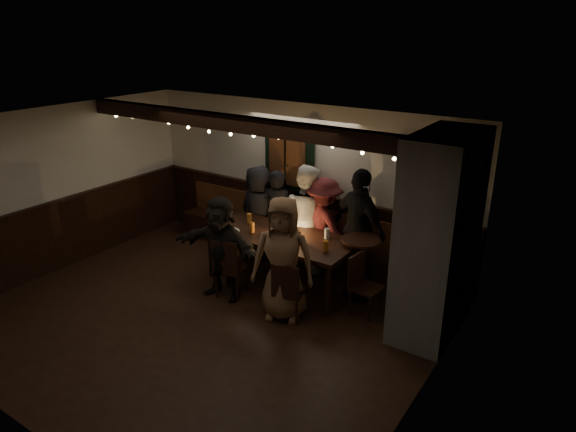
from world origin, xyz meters
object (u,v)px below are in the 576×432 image
Objects in this scene: person_a at (259,212)px; person_d at (324,226)px; chair_near_right at (288,289)px; chair_end at (362,281)px; person_f at (221,248)px; person_b at (277,216)px; person_c at (306,217)px; person_e at (359,227)px; dining_table at (280,239)px; person_g at (283,259)px; chair_near_left at (228,265)px; high_top at (360,260)px.

person_d is at bearing -174.43° from person_a.
chair_end reaches higher than chair_near_right.
person_a is 1.22m from person_d.
chair_near_right is at bearing -4.25° from person_f.
person_c reaches higher than person_b.
person_e is at bearing 79.80° from chair_near_right.
person_a is 1.49m from person_f.
person_f is (-0.50, -0.77, 0.02)m from dining_table.
person_b is at bearing 22.64° from person_d.
person_g is (0.55, -0.74, 0.11)m from dining_table.
person_a is 1.04× the size of person_f.
dining_table is 1.12m from person_a.
chair_near_left is 0.60× the size of person_f.
person_a is 1.84m from person_e.
person_a reaches higher than person_b.
person_f is (-0.11, -0.02, 0.25)m from chair_near_left.
chair_end is at bearing 161.11° from person_d.
person_c is 0.96× the size of person_e.
chair_near_right is 1.20m from person_f.
chair_end is 0.50× the size of person_c.
high_top is at bearing 172.52° from person_d.
person_c is (-1.39, 0.79, 0.38)m from chair_end.
person_c reaches higher than person_g.
person_a is (-1.57, 1.46, 0.32)m from chair_near_right.
high_top reaches higher than chair_near_right.
person_a is 0.88× the size of person_e.
person_b is 1.45m from person_f.
chair_near_right is 0.53× the size of person_a.
person_c is (-0.00, 0.73, 0.12)m from dining_table.
high_top is at bearing 31.19° from person_f.
person_f is at bearing 80.08° from person_d.
chair_end is 0.54× the size of person_a.
person_a is 0.36m from person_b.
person_c is 1.13× the size of person_f.
dining_table is 1.33× the size of person_g.
person_b is at bearing 8.64° from person_c.
person_e reaches higher than chair_near_left.
high_top is at bearing 172.67° from person_a.
high_top reaches higher than chair_end.
high_top is 0.96m from person_d.
chair_end is 1.14m from person_g.
chair_end is 2.42m from person_a.
person_g reaches higher than person_d.
person_a is 1.02× the size of person_d.
chair_near_right is (0.67, -0.80, -0.27)m from dining_table.
chair_end is (0.72, 0.74, 0.01)m from chair_near_right.
person_g is at bearing -119.42° from high_top.
person_e is 2.08m from person_f.
chair_near_right is 0.54× the size of person_b.
chair_near_right is 2.17m from person_a.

